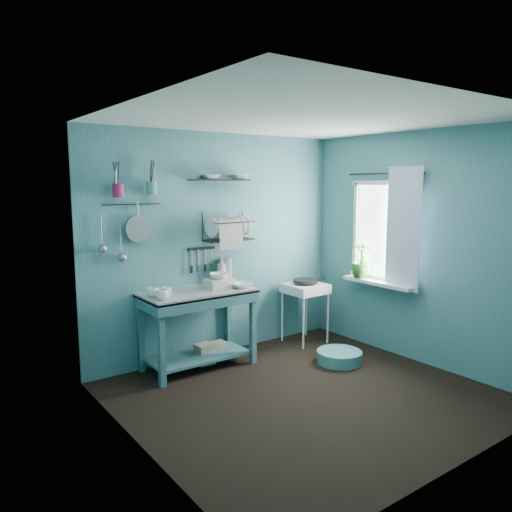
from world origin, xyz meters
TOP-DOWN VIEW (x-y plane):
  - floor at (0.00, 0.00)m, footprint 3.20×3.20m
  - ceiling at (0.00, 0.00)m, footprint 3.20×3.20m
  - wall_back at (0.00, 1.50)m, footprint 3.20×0.00m
  - wall_front at (0.00, -1.50)m, footprint 3.20×0.00m
  - wall_left at (-1.60, 0.00)m, footprint 0.00×3.00m
  - wall_right at (1.60, 0.00)m, footprint 0.00×3.00m
  - work_counter at (-0.44, 1.21)m, footprint 1.20×0.63m
  - mug_left at (-0.92, 1.05)m, footprint 0.12×0.12m
  - mug_mid at (-0.82, 1.15)m, footprint 0.14×0.14m
  - mug_right at (-0.94, 1.21)m, footprint 0.17×0.17m
  - wash_tub at (-0.19, 1.19)m, footprint 0.28×0.22m
  - tub_bowl at (-0.19, 1.19)m, footprint 0.20×0.19m
  - soap_bottle at (-0.02, 1.41)m, footprint 0.12×0.12m
  - water_bottle at (0.08, 1.43)m, footprint 0.09×0.09m
  - counter_bowl at (0.01, 1.06)m, footprint 0.22×0.22m
  - hotplate_stand at (1.04, 1.19)m, footprint 0.50×0.50m
  - frying_pan at (1.04, 1.19)m, footprint 0.30×0.30m
  - knife_strip at (-0.24, 1.47)m, footprint 0.32×0.05m
  - dish_rack at (0.05, 1.37)m, footprint 0.57×0.30m
  - upper_shelf at (-0.05, 1.40)m, footprint 0.72×0.27m
  - shelf_bowl_left at (-0.15, 1.40)m, footprint 0.23×0.23m
  - shelf_bowl_right at (0.21, 1.40)m, footprint 0.22×0.22m
  - utensil_cup_magenta at (-1.18, 1.42)m, footprint 0.11×0.11m
  - utensil_cup_teal at (-0.83, 1.42)m, footprint 0.11×0.11m
  - colander at (-0.97, 1.45)m, footprint 0.28×0.03m
  - ladle_outer at (-1.35, 1.46)m, footprint 0.01×0.01m
  - ladle_inner at (-1.16, 1.46)m, footprint 0.01×0.01m
  - hook_rail at (-1.03, 1.47)m, footprint 0.60×0.01m
  - window_glass at (1.59, 0.45)m, footprint 0.00×1.10m
  - windowsill at (1.50, 0.45)m, footprint 0.16×0.95m
  - curtain at (1.52, 0.15)m, footprint 0.00×1.35m
  - curtain_rod at (1.54, 0.45)m, footprint 0.02×1.05m
  - potted_plant at (1.50, 0.72)m, footprint 0.25×0.25m
  - storage_tin_large at (-0.34, 1.26)m, footprint 0.18×0.18m
  - storage_tin_small at (-0.14, 1.29)m, footprint 0.15×0.15m
  - floor_basin at (0.87, 0.42)m, footprint 0.49×0.49m

SIDE VIEW (x-z plane):
  - floor at x=0.00m, z-range 0.00..0.00m
  - floor_basin at x=0.87m, z-range 0.00..0.13m
  - storage_tin_small at x=-0.14m, z-range 0.00..0.20m
  - storage_tin_large at x=-0.34m, z-range 0.00..0.22m
  - hotplate_stand at x=1.04m, z-range 0.00..0.73m
  - work_counter at x=-0.44m, z-range 0.00..0.83m
  - frying_pan at x=1.04m, z-range 0.75..0.78m
  - windowsill at x=1.50m, z-range 0.79..0.83m
  - counter_bowl at x=0.01m, z-range 0.83..0.89m
  - mug_mid at x=-0.82m, z-range 0.83..0.93m
  - mug_left at x=-0.92m, z-range 0.83..0.93m
  - mug_right at x=-0.94m, z-range 0.83..0.93m
  - wash_tub at x=-0.19m, z-range 0.83..0.93m
  - tub_bowl at x=-0.19m, z-range 0.93..0.99m
  - water_bottle at x=0.08m, z-range 0.83..1.11m
  - soap_bottle at x=-0.02m, z-range 0.83..1.13m
  - potted_plant at x=1.50m, z-range 0.83..1.27m
  - knife_strip at x=-0.24m, z-range 1.22..1.25m
  - wall_back at x=0.00m, z-range -0.35..2.85m
  - wall_front at x=0.00m, z-range -0.35..2.85m
  - wall_left at x=-1.60m, z-range -0.25..2.75m
  - wall_right at x=1.60m, z-range -0.25..2.75m
  - ladle_inner at x=-1.16m, z-range 1.24..1.54m
  - window_glass at x=1.59m, z-range 0.85..1.95m
  - curtain at x=1.52m, z-range 0.77..2.12m
  - dish_rack at x=0.05m, z-range 1.31..1.63m
  - ladle_outer at x=-1.35m, z-range 1.34..1.64m
  - colander at x=-0.97m, z-range 1.35..1.63m
  - hook_rail at x=-1.03m, z-range 1.73..1.74m
  - utensil_cup_magenta at x=-1.18m, z-range 1.81..1.94m
  - utensil_cup_teal at x=-0.83m, z-range 1.83..1.96m
  - upper_shelf at x=-0.05m, z-range 1.97..1.99m
  - curtain_rod at x=1.54m, z-range 2.04..2.06m
  - shelf_bowl_right at x=0.21m, z-range 2.05..2.11m
  - shelf_bowl_left at x=-0.15m, z-range 2.06..2.11m
  - ceiling at x=0.00m, z-range 2.50..2.50m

